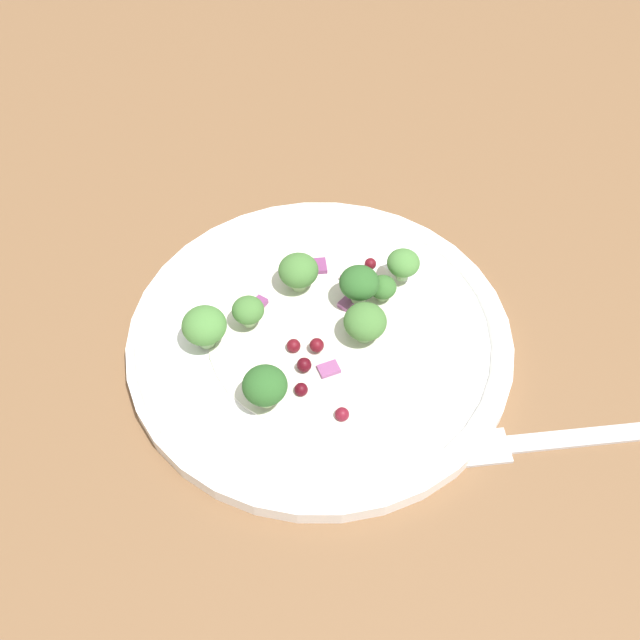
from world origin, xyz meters
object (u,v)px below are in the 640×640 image
(broccoli_floret_0, at_px, (298,271))
(fork, at_px, (578,437))
(broccoli_floret_2, at_px, (365,322))
(broccoli_floret_1, at_px, (248,311))
(plate, at_px, (320,337))

(broccoli_floret_0, distance_m, fork, 0.21)
(broccoli_floret_2, height_order, fork, broccoli_floret_2)
(broccoli_floret_1, bearing_deg, broccoli_floret_2, 20.52)
(plate, distance_m, broccoli_floret_0, 0.05)
(plate, distance_m, fork, 0.18)
(broccoli_floret_1, xyz_separation_m, fork, (0.22, 0.03, -0.03))
(plate, height_order, fork, plate)
(plate, xyz_separation_m, broccoli_floret_1, (-0.05, -0.02, 0.02))
(broccoli_floret_0, relative_size, fork, 0.17)
(broccoli_floret_1, height_order, broccoli_floret_2, broccoli_floret_2)
(broccoli_floret_1, bearing_deg, plate, 21.32)
(plate, xyz_separation_m, broccoli_floret_0, (-0.03, 0.03, 0.02))
(broccoli_floret_0, bearing_deg, broccoli_floret_1, -105.36)
(broccoli_floret_2, bearing_deg, broccoli_floret_1, -159.48)
(broccoli_floret_0, xyz_separation_m, broccoli_floret_1, (-0.01, -0.05, -0.00))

